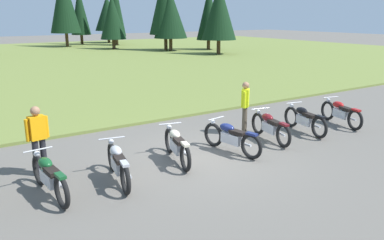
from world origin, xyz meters
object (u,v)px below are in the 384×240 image
(motorcycle_british_green, at_px, (49,176))
(motorcycle_navy, at_px, (231,137))
(rider_in_hivis_vest, at_px, (245,104))
(motorcycle_maroon, at_px, (270,126))
(motorcycle_silver, at_px, (118,163))
(rider_near_row_end, at_px, (38,136))
(motorcycle_red, at_px, (341,112))
(motorcycle_black, at_px, (305,119))
(motorcycle_cream, at_px, (177,145))

(motorcycle_british_green, relative_size, motorcycle_navy, 1.01)
(motorcycle_british_green, height_order, rider_in_hivis_vest, rider_in_hivis_vest)
(motorcycle_maroon, distance_m, rider_in_hivis_vest, 1.12)
(motorcycle_silver, relative_size, rider_near_row_end, 1.25)
(motorcycle_maroon, height_order, motorcycle_red, same)
(motorcycle_british_green, distance_m, rider_in_hivis_vest, 6.50)
(motorcycle_navy, distance_m, motorcycle_maroon, 1.67)
(motorcycle_navy, bearing_deg, motorcycle_maroon, 6.72)
(rider_near_row_end, relative_size, rider_in_hivis_vest, 1.00)
(motorcycle_maroon, relative_size, motorcycle_black, 1.00)
(motorcycle_silver, relative_size, motorcycle_maroon, 1.00)
(motorcycle_silver, relative_size, motorcycle_navy, 1.00)
(motorcycle_cream, xyz_separation_m, rider_in_hivis_vest, (3.10, 0.95, 0.51))
(motorcycle_navy, relative_size, motorcycle_red, 1.01)
(motorcycle_british_green, distance_m, rider_near_row_end, 1.39)
(motorcycle_red, xyz_separation_m, rider_near_row_end, (-9.69, 1.15, 0.51))
(rider_near_row_end, distance_m, rider_in_hivis_vest, 6.26)
(motorcycle_black, distance_m, motorcycle_red, 1.74)
(motorcycle_black, distance_m, rider_near_row_end, 8.04)
(motorcycle_maroon, bearing_deg, motorcycle_black, 0.22)
(motorcycle_cream, relative_size, rider_near_row_end, 1.24)
(motorcycle_red, height_order, rider_near_row_end, rider_near_row_end)
(motorcycle_navy, bearing_deg, motorcycle_british_green, -179.73)
(motorcycle_cream, height_order, motorcycle_navy, same)
(motorcycle_red, distance_m, rider_in_hivis_vest, 3.63)
(motorcycle_british_green, distance_m, motorcycle_red, 9.80)
(rider_near_row_end, bearing_deg, motorcycle_navy, -14.88)
(motorcycle_black, relative_size, rider_near_row_end, 1.25)
(motorcycle_maroon, bearing_deg, motorcycle_silver, -176.40)
(motorcycle_cream, height_order, rider_in_hivis_vest, rider_in_hivis_vest)
(motorcycle_navy, relative_size, rider_near_row_end, 1.25)
(motorcycle_black, relative_size, rider_in_hivis_vest, 1.25)
(motorcycle_british_green, xyz_separation_m, motorcycle_silver, (1.49, -0.10, 0.00))
(motorcycle_cream, bearing_deg, motorcycle_navy, -8.29)
(motorcycle_red, bearing_deg, motorcycle_black, 177.36)
(motorcycle_maroon, xyz_separation_m, motorcycle_black, (1.53, 0.01, 0.00))
(motorcycle_silver, xyz_separation_m, rider_in_hivis_vest, (4.87, 1.31, 0.51))
(motorcycle_british_green, height_order, motorcycle_cream, same)
(motorcycle_navy, bearing_deg, motorcycle_cream, 171.71)
(rider_near_row_end, bearing_deg, motorcycle_silver, -45.02)
(motorcycle_maroon, bearing_deg, motorcycle_british_green, -178.09)
(rider_in_hivis_vest, bearing_deg, motorcycle_cream, -162.98)
(motorcycle_navy, distance_m, rider_in_hivis_vest, 1.97)
(motorcycle_red, height_order, rider_in_hivis_vest, rider_in_hivis_vest)
(motorcycle_black, bearing_deg, motorcycle_red, -2.64)
(motorcycle_cream, distance_m, motorcycle_maroon, 3.26)
(motorcycle_british_green, xyz_separation_m, motorcycle_navy, (4.87, 0.02, 0.00))
(motorcycle_black, xyz_separation_m, motorcycle_red, (1.74, -0.08, 0.00))
(motorcycle_cream, relative_size, rider_in_hivis_vest, 1.24)
(rider_in_hivis_vest, bearing_deg, motorcycle_navy, -141.62)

